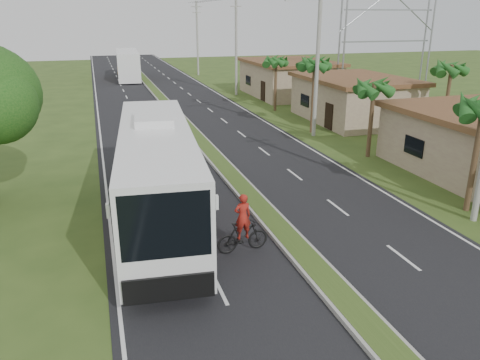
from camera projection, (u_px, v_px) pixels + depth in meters
name	position (u px, v px, depth m)	size (l,w,h in m)	color
ground	(317.00, 272.00, 16.25)	(180.00, 180.00, 0.00)	#31491B
road_asphalt	(196.00, 137.00, 34.27)	(14.00, 160.00, 0.02)	black
median_strip	(196.00, 136.00, 34.24)	(1.20, 160.00, 0.18)	gray
lane_edge_left	(101.00, 145.00, 32.41)	(0.12, 160.00, 0.01)	silver
lane_edge_right	(281.00, 131.00, 36.14)	(0.12, 160.00, 0.01)	silver
shop_mid	(353.00, 99.00, 39.36)	(7.60, 10.60, 3.67)	gray
shop_far	(289.00, 78.00, 51.96)	(8.60, 11.60, 3.82)	gray
palm_verge_b	(374.00, 87.00, 28.24)	(2.40, 2.40, 5.05)	#473321
palm_verge_c	(315.00, 64.00, 34.13)	(2.40, 2.40, 5.85)	#473321
palm_verge_d	(276.00, 61.00, 42.57)	(2.40, 2.40, 5.25)	#473321
palm_behind_shop	(452.00, 68.00, 33.01)	(2.40, 2.40, 5.65)	#473321
utility_pole_b	(318.00, 49.00, 32.76)	(3.20, 0.28, 12.00)	gray
utility_pole_c	(236.00, 43.00, 50.99)	(1.60, 0.28, 11.00)	gray
utility_pole_d	(197.00, 38.00, 69.10)	(1.60, 0.28, 10.50)	gray
billboard_lattice	(387.00, 33.00, 47.15)	(10.18, 1.18, 12.07)	gray
coach_bus_main	(157.00, 168.00, 19.55)	(4.14, 13.86, 4.41)	white
coach_bus_far	(128.00, 63.00, 65.74)	(3.50, 13.32, 3.84)	white
motorcyclist	(243.00, 232.00, 17.43)	(2.04, 0.70, 2.32)	black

